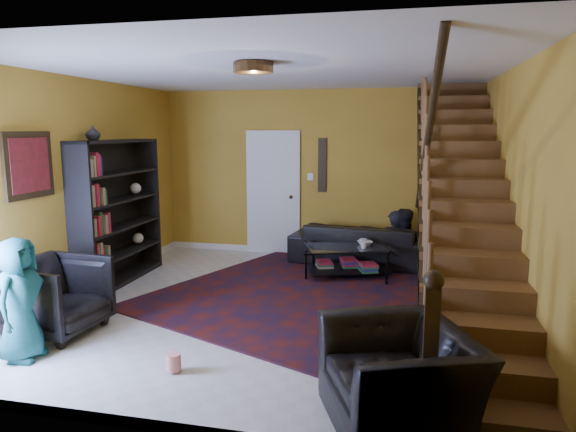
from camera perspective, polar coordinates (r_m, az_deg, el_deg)
name	(u,v)px	position (r m, az deg, el deg)	size (l,w,h in m)	color
floor	(274,307)	(6.37, -1.52, -10.03)	(5.50, 5.50, 0.00)	beige
room	(211,268)	(7.96, -8.53, -5.74)	(5.50, 5.50, 5.50)	gold
staircase	(463,198)	(5.90, 18.85, 1.87)	(0.95, 5.02, 3.18)	brown
bookshelf	(119,214)	(7.59, -18.29, 0.19)	(0.35, 1.80, 2.00)	black
door	(273,195)	(8.88, -1.64, 2.37)	(0.82, 0.05, 2.05)	silver
framed_picture	(29,165)	(6.38, -26.86, 5.06)	(0.04, 0.74, 0.74)	maroon
wall_hanging	(322,165)	(8.67, 3.83, 5.66)	(0.14, 0.03, 0.90)	black
ceiling_fixture	(253,68)	(5.26, -3.86, 16.13)	(0.40, 0.40, 0.10)	#3F2814
rug	(315,292)	(6.90, 3.06, -8.41)	(3.51, 4.02, 0.02)	#45130C
sofa	(362,244)	(8.34, 8.18, -3.07)	(2.24, 0.88, 0.65)	black
armchair_left	(57,296)	(6.00, -24.32, -8.11)	(0.86, 0.88, 0.80)	black
armchair_right	(399,378)	(3.99, 12.23, -17.17)	(1.10, 0.96, 0.71)	black
person_adult_a	(394,251)	(8.39, 11.68, -3.87)	(0.49, 0.32, 1.33)	black
person_adult_b	(401,251)	(8.39, 12.49, -3.79)	(0.66, 0.52, 1.36)	black
person_child	(20,299)	(5.42, -27.59, -8.17)	(0.57, 0.37, 1.17)	#175859
coffee_table	(348,259)	(7.58, 6.70, -4.81)	(1.36, 1.07, 0.46)	black
cup_a	(363,242)	(7.65, 8.34, -2.86)	(0.12, 0.12, 0.09)	#999999
cup_b	(364,245)	(7.42, 8.43, -3.21)	(0.11, 0.11, 0.10)	#999999
bowl	(365,243)	(7.67, 8.54, -2.99)	(0.22, 0.22, 0.05)	#999999
vase	(93,133)	(7.07, -20.86, 8.62)	(0.18, 0.18, 0.19)	#999999
popcorn_bucket	(174,362)	(4.85, -12.60, -15.55)	(0.13, 0.13, 0.15)	red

